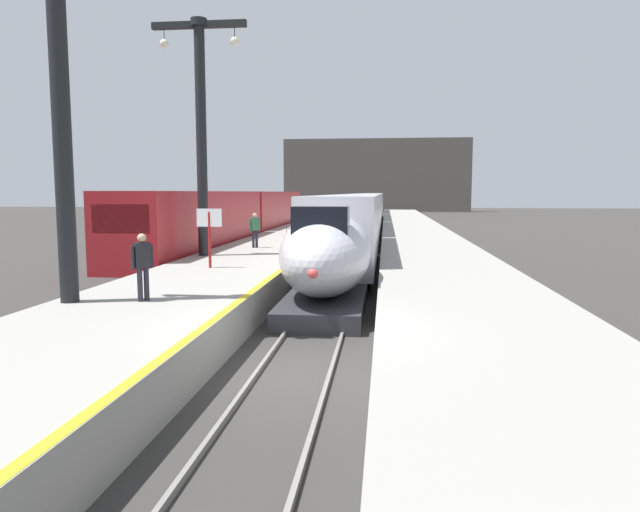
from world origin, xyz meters
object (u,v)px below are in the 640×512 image
(passenger_mid_platform, at_px, (142,262))
(departure_info_board, at_px, (209,226))
(regional_train_adjacent, at_px, (240,216))
(passenger_near_edge, at_px, (255,227))
(station_column_near, at_px, (58,50))
(station_column_mid, at_px, (201,116))
(rolling_suitcase, at_px, (289,242))
(highspeed_train_main, at_px, (365,212))

(passenger_mid_platform, height_order, departure_info_board, departure_info_board)
(regional_train_adjacent, height_order, passenger_near_edge, regional_train_adjacent)
(station_column_near, xyz_separation_m, departure_info_board, (1.50, 6.71, -4.53))
(passenger_mid_platform, bearing_deg, regional_train_adjacent, 98.89)
(station_column_mid, bearing_deg, passenger_near_edge, 68.81)
(departure_info_board, bearing_deg, station_column_near, -102.61)
(passenger_near_edge, bearing_deg, rolling_suitcase, -1.66)
(station_column_mid, relative_size, rolling_suitcase, 9.99)
(departure_info_board, bearing_deg, station_column_mid, 110.72)
(passenger_near_edge, bearing_deg, passenger_mid_platform, -88.56)
(departure_info_board, bearing_deg, rolling_suitcase, 78.18)
(passenger_mid_platform, xyz_separation_m, departure_info_board, (-0.27, 6.39, 0.52))
(regional_train_adjacent, height_order, station_column_mid, station_column_mid)
(regional_train_adjacent, distance_m, passenger_mid_platform, 25.65)
(departure_info_board, bearing_deg, passenger_near_edge, 90.65)
(regional_train_adjacent, height_order, station_column_near, station_column_near)
(passenger_mid_platform, bearing_deg, departure_info_board, 92.38)
(highspeed_train_main, height_order, station_column_mid, station_column_mid)
(highspeed_train_main, distance_m, rolling_suitcase, 24.07)
(highspeed_train_main, xyz_separation_m, passenger_mid_platform, (-4.14, -37.85, 0.07))
(station_column_mid, xyz_separation_m, departure_info_board, (1.50, -3.96, -4.35))
(highspeed_train_main, bearing_deg, regional_train_adjacent, -122.93)
(regional_train_adjacent, relative_size, rolling_suitcase, 37.27)
(regional_train_adjacent, xyz_separation_m, station_column_mid, (2.20, -14.98, 4.78))
(station_column_mid, bearing_deg, highspeed_train_main, 77.89)
(highspeed_train_main, height_order, passenger_mid_platform, highspeed_train_main)
(station_column_mid, bearing_deg, passenger_mid_platform, -80.33)
(station_column_mid, xyz_separation_m, passenger_mid_platform, (1.76, -10.36, -4.87))
(highspeed_train_main, relative_size, station_column_near, 7.43)
(station_column_near, distance_m, passenger_mid_platform, 5.35)
(regional_train_adjacent, distance_m, departure_info_board, 19.31)
(departure_info_board, bearing_deg, highspeed_train_main, 82.04)
(station_column_near, bearing_deg, highspeed_train_main, 81.21)
(station_column_mid, height_order, passenger_mid_platform, station_column_mid)
(passenger_mid_platform, bearing_deg, station_column_mid, 99.67)
(rolling_suitcase, distance_m, departure_info_board, 7.82)
(station_column_mid, distance_m, rolling_suitcase, 7.30)
(regional_train_adjacent, bearing_deg, departure_info_board, -78.95)
(highspeed_train_main, relative_size, passenger_mid_platform, 44.62)
(rolling_suitcase, bearing_deg, station_column_mid, -130.60)
(station_column_near, bearing_deg, departure_info_board, 77.39)
(rolling_suitcase, bearing_deg, station_column_near, -102.19)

